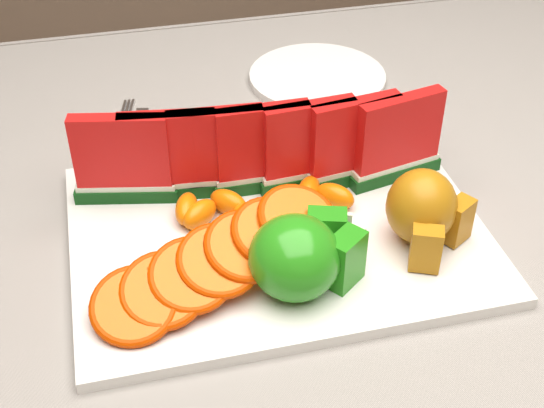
# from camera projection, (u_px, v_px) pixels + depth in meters

# --- Properties ---
(table) EXTENTS (1.40, 0.90, 0.75)m
(table) POSITION_uv_depth(u_px,v_px,m) (283.00, 314.00, 0.81)
(table) COLOR #502A18
(table) RESTS_ON ground
(tablecloth) EXTENTS (1.53, 1.03, 0.20)m
(tablecloth) POSITION_uv_depth(u_px,v_px,m) (283.00, 271.00, 0.77)
(tablecloth) COLOR slate
(tablecloth) RESTS_ON table
(platter) EXTENTS (0.40, 0.30, 0.01)m
(platter) POSITION_uv_depth(u_px,v_px,m) (277.00, 232.00, 0.75)
(platter) COLOR silver
(platter) RESTS_ON tablecloth
(apple_cluster) EXTENTS (0.12, 0.10, 0.08)m
(apple_cluster) POSITION_uv_depth(u_px,v_px,m) (302.00, 256.00, 0.66)
(apple_cluster) COLOR #277F14
(apple_cluster) RESTS_ON platter
(pear_cluster) EXTENTS (0.09, 0.09, 0.08)m
(pear_cluster) POSITION_uv_depth(u_px,v_px,m) (424.00, 210.00, 0.70)
(pear_cluster) COLOR #A6650C
(pear_cluster) RESTS_ON platter
(side_plate) EXTENTS (0.20, 0.20, 0.01)m
(side_plate) POSITION_uv_depth(u_px,v_px,m) (317.00, 77.00, 1.00)
(side_plate) COLOR silver
(side_plate) RESTS_ON tablecloth
(fork) EXTENTS (0.05, 0.19, 0.00)m
(fork) POSITION_uv_depth(u_px,v_px,m) (134.00, 144.00, 0.88)
(fork) COLOR silver
(fork) RESTS_ON tablecloth
(watermelon_row) EXTENTS (0.39, 0.07, 0.10)m
(watermelon_row) POSITION_uv_depth(u_px,v_px,m) (263.00, 151.00, 0.77)
(watermelon_row) COLOR #113F10
(watermelon_row) RESTS_ON platter
(orange_fan_front) EXTENTS (0.25, 0.14, 0.06)m
(orange_fan_front) POSITION_uv_depth(u_px,v_px,m) (219.00, 260.00, 0.66)
(orange_fan_front) COLOR red
(orange_fan_front) RESTS_ON platter
(orange_fan_back) EXTENTS (0.24, 0.11, 0.04)m
(orange_fan_back) POSITION_uv_depth(u_px,v_px,m) (215.00, 146.00, 0.82)
(orange_fan_back) COLOR red
(orange_fan_back) RESTS_ON platter
(tangerine_segments) EXTENTS (0.19, 0.08, 0.03)m
(tangerine_segments) POSITION_uv_depth(u_px,v_px,m) (261.00, 207.00, 0.75)
(tangerine_segments) COLOR #D24E0B
(tangerine_segments) RESTS_ON platter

